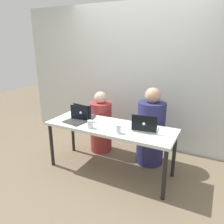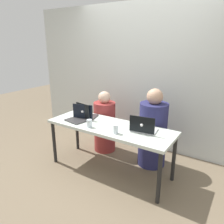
{
  "view_description": "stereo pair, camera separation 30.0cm",
  "coord_description": "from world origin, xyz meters",
  "px_view_note": "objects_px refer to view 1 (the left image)",
  "views": [
    {
      "loc": [
        1.3,
        -2.49,
        1.81
      ],
      "look_at": [
        0.0,
        0.06,
        0.89
      ],
      "focal_mm": 35.0,
      "sensor_mm": 36.0,
      "label": 1
    },
    {
      "loc": [
        1.56,
        -2.34,
        1.81
      ],
      "look_at": [
        0.0,
        0.06,
        0.89
      ],
      "focal_mm": 35.0,
      "sensor_mm": 36.0,
      "label": 2
    }
  ],
  "objects_px": {
    "person_on_right": "(151,131)",
    "laptop_back_left": "(83,115)",
    "person_on_left": "(101,125)",
    "laptop_front_left": "(77,118)",
    "laptop_back_right": "(145,127)",
    "water_glass_left": "(90,125)",
    "water_glass_right": "(118,130)"
  },
  "relations": [
    {
      "from": "laptop_front_left",
      "to": "laptop_back_left",
      "type": "relative_size",
      "value": 0.89
    },
    {
      "from": "laptop_back_left",
      "to": "water_glass_left",
      "type": "relative_size",
      "value": 3.35
    },
    {
      "from": "laptop_back_right",
      "to": "water_glass_left",
      "type": "distance_m",
      "value": 0.73
    },
    {
      "from": "person_on_left",
      "to": "person_on_right",
      "type": "bearing_deg",
      "value": 167.45
    },
    {
      "from": "laptop_back_left",
      "to": "laptop_front_left",
      "type": "bearing_deg",
      "value": 72.19
    },
    {
      "from": "laptop_front_left",
      "to": "person_on_left",
      "type": "bearing_deg",
      "value": 93.03
    },
    {
      "from": "water_glass_right",
      "to": "water_glass_left",
      "type": "bearing_deg",
      "value": -178.23
    },
    {
      "from": "laptop_front_left",
      "to": "water_glass_left",
      "type": "relative_size",
      "value": 2.97
    },
    {
      "from": "person_on_right",
      "to": "laptop_front_left",
      "type": "height_order",
      "value": "person_on_right"
    },
    {
      "from": "laptop_back_right",
      "to": "water_glass_left",
      "type": "xyz_separation_m",
      "value": [
        -0.68,
        -0.26,
        -0.0
      ]
    },
    {
      "from": "person_on_right",
      "to": "laptop_back_left",
      "type": "xyz_separation_m",
      "value": [
        -0.93,
        -0.43,
        0.23
      ]
    },
    {
      "from": "laptop_front_left",
      "to": "water_glass_left",
      "type": "bearing_deg",
      "value": -14.03
    },
    {
      "from": "person_on_right",
      "to": "laptop_back_right",
      "type": "height_order",
      "value": "person_on_right"
    },
    {
      "from": "laptop_back_right",
      "to": "person_on_left",
      "type": "bearing_deg",
      "value": -34.17
    },
    {
      "from": "laptop_front_left",
      "to": "laptop_back_left",
      "type": "height_order",
      "value": "laptop_front_left"
    },
    {
      "from": "water_glass_left",
      "to": "water_glass_right",
      "type": "height_order",
      "value": "water_glass_right"
    },
    {
      "from": "person_on_right",
      "to": "laptop_back_left",
      "type": "relative_size",
      "value": 3.27
    },
    {
      "from": "water_glass_left",
      "to": "laptop_back_right",
      "type": "bearing_deg",
      "value": 20.66
    },
    {
      "from": "laptop_back_right",
      "to": "water_glass_right",
      "type": "relative_size",
      "value": 3.1
    },
    {
      "from": "person_on_right",
      "to": "laptop_back_left",
      "type": "distance_m",
      "value": 1.05
    },
    {
      "from": "laptop_back_left",
      "to": "water_glass_left",
      "type": "bearing_deg",
      "value": 123.22
    },
    {
      "from": "person_on_left",
      "to": "person_on_right",
      "type": "xyz_separation_m",
      "value": [
        0.87,
        0.0,
        0.06
      ]
    },
    {
      "from": "laptop_front_left",
      "to": "water_glass_right",
      "type": "height_order",
      "value": "laptop_front_left"
    },
    {
      "from": "laptop_back_right",
      "to": "laptop_back_left",
      "type": "distance_m",
      "value": 0.98
    },
    {
      "from": "person_on_left",
      "to": "laptop_back_left",
      "type": "xyz_separation_m",
      "value": [
        -0.06,
        -0.43,
        0.29
      ]
    },
    {
      "from": "laptop_back_right",
      "to": "water_glass_right",
      "type": "xyz_separation_m",
      "value": [
        -0.27,
        -0.24,
        0.0
      ]
    },
    {
      "from": "person_on_right",
      "to": "water_glass_left",
      "type": "height_order",
      "value": "person_on_right"
    },
    {
      "from": "laptop_back_right",
      "to": "water_glass_left",
      "type": "height_order",
      "value": "laptop_back_right"
    },
    {
      "from": "person_on_right",
      "to": "laptop_front_left",
      "type": "bearing_deg",
      "value": 31.07
    },
    {
      "from": "person_on_left",
      "to": "laptop_back_right",
      "type": "bearing_deg",
      "value": 141.58
    },
    {
      "from": "person_on_left",
      "to": "water_glass_left",
      "type": "distance_m",
      "value": 0.8
    },
    {
      "from": "laptop_back_left",
      "to": "water_glass_right",
      "type": "distance_m",
      "value": 0.76
    }
  ]
}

